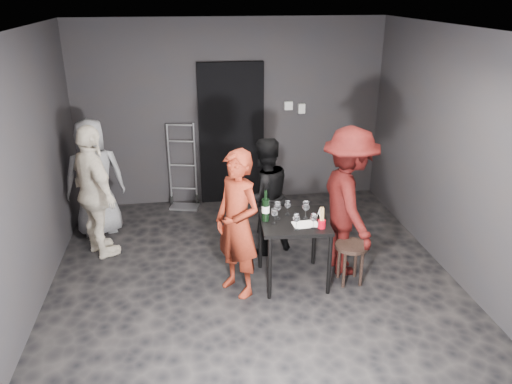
{
  "coord_description": "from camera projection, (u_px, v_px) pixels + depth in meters",
  "views": [
    {
      "loc": [
        -0.68,
        -4.68,
        3.06
      ],
      "look_at": [
        0.04,
        0.25,
        1.01
      ],
      "focal_mm": 35.0,
      "sensor_mm": 36.0,
      "label": 1
    }
  ],
  "objects": [
    {
      "name": "bystander_grey",
      "position": [
        94.0,
        176.0,
        6.44
      ],
      "size": [
        0.87,
        0.61,
        1.61
      ],
      "primitive_type": "imported",
      "rotation": [
        0.0,
        0.0,
        3.39
      ],
      "color": "gray",
      "rests_on": "floor"
    },
    {
      "name": "wine_glass_d",
      "position": [
        296.0,
        221.0,
        5.11
      ],
      "size": [
        0.1,
        0.1,
        0.19
      ],
      "primitive_type": null,
      "rotation": [
        0.0,
        0.0,
        -0.4
      ],
      "color": "white",
      "rests_on": "tasting_table"
    },
    {
      "name": "wine_glass_b",
      "position": [
        278.0,
        209.0,
        5.35
      ],
      "size": [
        0.1,
        0.1,
        0.22
      ],
      "primitive_type": null,
      "rotation": [
        0.0,
        0.0,
        -0.33
      ],
      "color": "white",
      "rests_on": "tasting_table"
    },
    {
      "name": "ceiling",
      "position": [
        255.0,
        31.0,
        4.51
      ],
      "size": [
        4.5,
        5.0,
        0.02
      ],
      "primitive_type": "cube",
      "color": "silver",
      "rests_on": "ground"
    },
    {
      "name": "wall_right",
      "position": [
        463.0,
        160.0,
        5.33
      ],
      "size": [
        0.04,
        5.0,
        2.7
      ],
      "primitive_type": "cube",
      "color": "black",
      "rests_on": "ground"
    },
    {
      "name": "tasting_mat",
      "position": [
        306.0,
        224.0,
        5.25
      ],
      "size": [
        0.28,
        0.19,
        0.0
      ],
      "primitive_type": "cube",
      "rotation": [
        0.0,
        0.0,
        0.05
      ],
      "color": "white",
      "rests_on": "tasting_table"
    },
    {
      "name": "doorway",
      "position": [
        232.0,
        134.0,
        7.37
      ],
      "size": [
        0.95,
        0.1,
        2.1
      ],
      "primitive_type": "cube",
      "color": "black",
      "rests_on": "ground"
    },
    {
      "name": "wall_left",
      "position": [
        21.0,
        183.0,
        4.72
      ],
      "size": [
        0.04,
        5.0,
        2.7
      ],
      "primitive_type": "cube",
      "color": "black",
      "rests_on": "ground"
    },
    {
      "name": "wine_glass_e",
      "position": [
        314.0,
        220.0,
        5.13
      ],
      "size": [
        0.08,
        0.08,
        0.18
      ],
      "primitive_type": null,
      "rotation": [
        0.0,
        0.0,
        -0.1
      ],
      "color": "white",
      "rests_on": "tasting_table"
    },
    {
      "name": "wallbox_upper",
      "position": [
        288.0,
        106.0,
        7.34
      ],
      "size": [
        0.12,
        0.06,
        0.12
      ],
      "primitive_type": "cube",
      "color": "#B7B7B2",
      "rests_on": "wall_back"
    },
    {
      "name": "floor",
      "position": [
        255.0,
        285.0,
        5.54
      ],
      "size": [
        4.5,
        5.0,
        0.02
      ],
      "primitive_type": "cube",
      "color": "black",
      "rests_on": "ground"
    },
    {
      "name": "wine_glass_f",
      "position": [
        306.0,
        209.0,
        5.35
      ],
      "size": [
        0.11,
        0.11,
        0.22
      ],
      "primitive_type": null,
      "rotation": [
        0.0,
        0.0,
        -0.39
      ],
      "color": "white",
      "rests_on": "tasting_table"
    },
    {
      "name": "wall_back",
      "position": [
        231.0,
        113.0,
        7.31
      ],
      "size": [
        4.5,
        0.04,
        2.7
      ],
      "primitive_type": "cube",
      "color": "black",
      "rests_on": "ground"
    },
    {
      "name": "wall_front",
      "position": [
        321.0,
        324.0,
        2.74
      ],
      "size": [
        4.5,
        0.04,
        2.7
      ],
      "primitive_type": "cube",
      "color": "black",
      "rests_on": "ground"
    },
    {
      "name": "woman_black",
      "position": [
        264.0,
        198.0,
        6.02
      ],
      "size": [
        0.78,
        0.6,
        1.42
      ],
      "primitive_type": "imported",
      "rotation": [
        0.0,
        0.0,
        3.51
      ],
      "color": "black",
      "rests_on": "floor"
    },
    {
      "name": "wine_glass_c",
      "position": [
        288.0,
        207.0,
        5.44
      ],
      "size": [
        0.09,
        0.09,
        0.18
      ],
      "primitive_type": null,
      "rotation": [
        0.0,
        0.0,
        -0.33
      ],
      "color": "white",
      "rests_on": "tasting_table"
    },
    {
      "name": "bystander_cream",
      "position": [
        94.0,
        187.0,
        5.86
      ],
      "size": [
        0.98,
        1.15,
        1.78
      ],
      "primitive_type": "imported",
      "rotation": [
        0.0,
        0.0,
        2.14
      ],
      "color": "#F6E7CE",
      "rests_on": "floor"
    },
    {
      "name": "wine_glass_a",
      "position": [
        274.0,
        215.0,
        5.24
      ],
      "size": [
        0.09,
        0.09,
        0.19
      ],
      "primitive_type": null,
      "rotation": [
        0.0,
        0.0,
        0.22
      ],
      "color": "white",
      "rests_on": "tasting_table"
    },
    {
      "name": "wallbox_lower",
      "position": [
        301.0,
        109.0,
        7.39
      ],
      "size": [
        0.1,
        0.06,
        0.14
      ],
      "primitive_type": "cube",
      "color": "#B7B7B2",
      "rests_on": "wall_back"
    },
    {
      "name": "hand_truck",
      "position": [
        184.0,
        192.0,
        7.48
      ],
      "size": [
        0.42,
        0.35,
        1.26
      ],
      "rotation": [
        0.0,
        0.0,
        -0.24
      ],
      "color": "#B2B2B7",
      "rests_on": "floor"
    },
    {
      "name": "tasting_table",
      "position": [
        294.0,
        228.0,
        5.4
      ],
      "size": [
        0.72,
        0.72,
        0.75
      ],
      "rotation": [
        0.0,
        0.0,
        -0.07
      ],
      "color": "black",
      "rests_on": "floor"
    },
    {
      "name": "stool",
      "position": [
        351.0,
        252.0,
        5.46
      ],
      "size": [
        0.36,
        0.36,
        0.47
      ],
      "rotation": [
        0.0,
        0.0,
        0.32
      ],
      "color": "#321F17",
      "rests_on": "floor"
    },
    {
      "name": "man_maroon",
      "position": [
        349.0,
        192.0,
        5.5
      ],
      "size": [
        0.62,
        1.27,
        1.94
      ],
      "primitive_type": "imported",
      "rotation": [
        0.0,
        0.0,
        1.6
      ],
      "color": "#380A09",
      "rests_on": "floor"
    },
    {
      "name": "server_red",
      "position": [
        238.0,
        220.0,
        5.13
      ],
      "size": [
        0.69,
        0.74,
        1.69
      ],
      "primitive_type": "imported",
      "rotation": [
        0.0,
        0.0,
        -0.93
      ],
      "color": "maroon",
      "rests_on": "floor"
    },
    {
      "name": "wine_bottle",
      "position": [
        266.0,
        209.0,
        5.29
      ],
      "size": [
        0.08,
        0.08,
        0.34
      ],
      "rotation": [
        0.0,
        0.0,
        -0.0
      ],
      "color": "black",
      "rests_on": "tasting_table"
    },
    {
      "name": "breadstick_cup",
      "position": [
        322.0,
        218.0,
        5.14
      ],
      "size": [
        0.08,
        0.08,
        0.25
      ],
      "rotation": [
        0.0,
        0.0,
        -0.41
      ],
      "color": "#990411",
      "rests_on": "tasting_table"
    },
    {
      "name": "reserved_card",
      "position": [
        318.0,
        214.0,
        5.37
      ],
      "size": [
        0.13,
        0.15,
        0.1
      ],
      "primitive_type": null,
      "rotation": [
        0.0,
        0.0,
        -0.4
      ],
      "color": "white",
      "rests_on": "tasting_table"
    }
  ]
}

